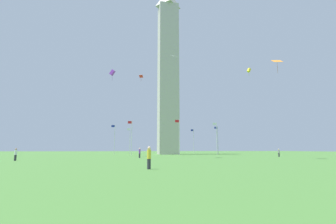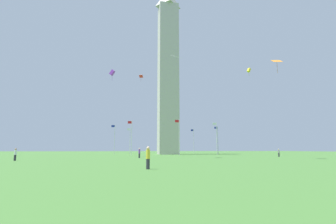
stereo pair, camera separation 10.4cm
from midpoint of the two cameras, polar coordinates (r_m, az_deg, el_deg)
The scene contains 19 objects.
ground_plane at distance 77.38m, azimuth -0.04°, elevation -9.78°, with size 260.00×260.00×0.00m, color #3D6B2D.
obelisk_monument at distance 81.79m, azimuth -0.04°, elevation 10.28°, with size 6.17×6.17×56.13m.
flagpole_n at distance 76.37m, azimuth -12.37°, elevation -5.94°, with size 1.12×0.14×8.96m.
flagpole_ne at distance 64.73m, azimuth -8.52°, elevation -5.59°, with size 1.12×0.14×8.96m.
flagpole_e at distance 61.34m, azimuth 2.54°, elevation -5.51°, with size 1.12×0.14×8.96m.
flagpole_se at distance 69.29m, azimuth 11.13°, elevation -5.72°, with size 1.12×0.14×8.96m.
flagpole_s at distance 81.83m, azimuth 11.38°, elevation -6.13°, with size 1.12×0.14×8.96m.
flagpole_sw at distance 91.32m, azimuth 5.91°, elevation -6.50°, with size 1.12×0.14×8.96m.
flagpole_w at distance 93.63m, azimuth -1.80°, elevation -6.59°, with size 1.12×0.14×8.96m.
flagpole_nw at distance 87.91m, azimuth -8.91°, elevation -6.36°, with size 1.12×0.14×8.96m.
person_white_shirt at distance 39.86m, azimuth -31.92°, elevation -8.36°, with size 0.32×0.32×1.69m.
person_yellow_shirt at distance 19.72m, azimuth -4.58°, elevation -10.54°, with size 0.32×0.32×1.77m.
person_purple_shirt at distance 44.78m, azimuth -6.67°, elevation -9.42°, with size 0.32×0.32×1.79m.
person_gray_shirt at distance 56.71m, azimuth 24.26°, elevation -8.62°, with size 0.32×0.32×1.65m.
kite_purple_box at distance 58.35m, azimuth -12.83°, elevation 8.91°, with size 1.47×1.20×2.62m.
kite_white_diamond at distance 48.27m, azimuth 1.90°, elevation 12.64°, with size 2.07×2.00×2.59m.
kite_red_diamond at distance 72.20m, azimuth -6.31°, elevation 8.19°, with size 1.27×1.16×1.76m.
kite_yellow_box at distance 70.35m, azimuth 18.21°, elevation 9.19°, with size 1.18×0.93×2.30m.
kite_orange_diamond at distance 47.11m, azimuth 23.89°, elevation 10.69°, with size 1.81×1.65×2.60m.
Camera 1 is at (13.26, 76.22, 1.55)m, focal length 26.29 mm.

